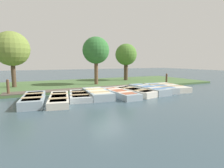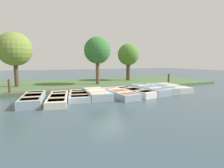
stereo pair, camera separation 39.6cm
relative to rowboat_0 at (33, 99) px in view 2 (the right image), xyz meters
name	(u,v)px [view 2 (the right image)]	position (x,y,z in m)	size (l,w,h in m)	color
ground_plane	(107,93)	(-0.98, 4.59, -0.21)	(80.00, 80.00, 0.00)	#384C56
shore_bank	(87,84)	(-5.98, 4.59, -0.14)	(8.00, 24.00, 0.16)	#476638
dock_walkway	(100,89)	(-2.52, 4.59, -0.11)	(1.03, 12.62, 0.22)	#51473D
rowboat_0	(33,99)	(0.00, 0.00, 0.00)	(3.23, 1.39, 0.43)	#8C9EA8
rowboat_1	(58,98)	(0.26, 1.24, -0.04)	(3.53, 1.57, 0.35)	beige
rowboat_2	(79,95)	(-0.19, 2.50, -0.05)	(3.00, 1.72, 0.33)	#B2BCC1
rowboat_3	(97,93)	(-0.09, 3.54, 0.00)	(3.00, 1.47, 0.44)	#8C9EA8
rowboat_4	(119,93)	(0.20, 4.92, -0.03)	(3.45, 1.16, 0.38)	#8C9EA8
rowboat_5	(134,92)	(0.10, 6.07, -0.02)	(3.36, 1.82, 0.39)	beige
rowboat_6	(148,89)	(-0.16, 7.38, 0.00)	(3.50, 1.11, 0.44)	#8C9EA8
rowboat_7	(161,88)	(-0.25, 8.56, 0.00)	(3.30, 1.80, 0.44)	#B2BCC1
rowboat_8	(173,88)	(-0.26, 9.69, -0.01)	(3.32, 1.52, 0.41)	beige
mooring_post_near	(10,87)	(-2.46, -1.34, 0.34)	(0.16, 0.16, 1.09)	brown
mooring_post_far	(169,79)	(-2.46, 11.18, 0.34)	(0.16, 0.16, 1.09)	brown
park_tree_far_left	(15,49)	(-5.90, -1.25, 2.90)	(2.64, 2.64, 4.46)	#4C3828
park_tree_left	(97,51)	(-4.82, 5.23, 2.89)	(2.34, 2.34, 4.31)	brown
park_tree_center	(128,55)	(-6.80, 9.39, 2.65)	(2.31, 2.31, 4.08)	#4C3828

